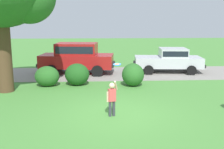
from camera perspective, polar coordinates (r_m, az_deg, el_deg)
name	(u,v)px	position (r m, az deg, el deg)	size (l,w,h in m)	color
ground_plane	(118,113)	(10.12, 1.22, -8.05)	(80.00, 80.00, 0.00)	#478438
driveway_strip	(109,73)	(17.30, -0.69, 0.23)	(28.00, 4.40, 0.02)	gray
shrub_near_tree	(47,76)	(14.35, -13.36, -0.35)	(1.24, 1.01, 1.04)	#286023
shrub_centre_left	(77,75)	(14.33, -7.30, -0.10)	(1.26, 1.11, 1.14)	#1E511C
shrub_centre	(133,76)	(14.07, 4.39, -0.25)	(1.13, 1.23, 1.17)	#286023
parked_sedan	(169,59)	(18.02, 11.87, 3.13)	(4.55, 2.41, 1.56)	silver
parked_suv	(77,57)	(17.34, -7.33, 3.73)	(4.88, 2.51, 1.92)	maroon
child_thrower	(112,97)	(9.62, -0.02, -4.61)	(0.41, 0.34, 1.29)	#383842
frisbee	(117,64)	(9.65, 1.05, 2.12)	(0.28, 0.28, 0.07)	#337FDB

